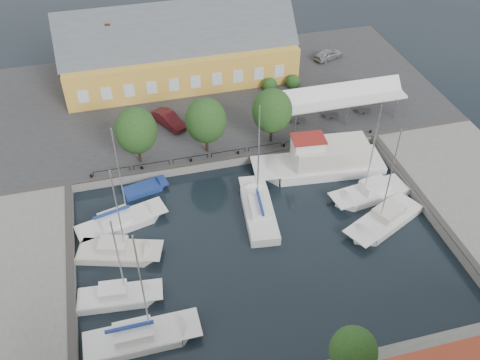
% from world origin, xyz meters
% --- Properties ---
extents(ground, '(140.00, 140.00, 0.00)m').
position_xyz_m(ground, '(0.00, 0.00, 0.00)').
color(ground, black).
rests_on(ground, ground).
extents(north_quay, '(56.00, 26.00, 1.00)m').
position_xyz_m(north_quay, '(0.00, 23.00, 0.50)').
color(north_quay, '#2D2D30').
rests_on(north_quay, ground).
extents(quay_edge_fittings, '(56.00, 24.72, 0.40)m').
position_xyz_m(quay_edge_fittings, '(0.02, 4.75, 1.06)').
color(quay_edge_fittings, '#383533').
rests_on(quay_edge_fittings, north_quay).
extents(warehouse, '(28.56, 14.00, 9.55)m').
position_xyz_m(warehouse, '(-2.60, 28.36, 4.43)').
color(warehouse, gold).
rests_on(warehouse, north_quay).
extents(tent_canopy, '(14.00, 4.00, 2.83)m').
position_xyz_m(tent_canopy, '(14.00, 14.50, 3.68)').
color(tent_canopy, white).
rests_on(tent_canopy, north_quay).
extents(quay_trees, '(18.20, 4.20, 6.30)m').
position_xyz_m(quay_trees, '(-2.00, 12.00, 4.88)').
color(quay_trees, black).
rests_on(quay_trees, north_quay).
extents(car_silver, '(4.45, 2.97, 1.41)m').
position_xyz_m(car_silver, '(17.96, 27.83, 1.70)').
color(car_silver, '#A4A7AB').
rests_on(car_silver, north_quay).
extents(car_red, '(3.56, 4.81, 1.51)m').
position_xyz_m(car_red, '(-5.10, 17.79, 1.76)').
color(car_red, '#501217').
rests_on(car_red, north_quay).
extents(center_sailboat, '(3.60, 9.03, 12.13)m').
position_xyz_m(center_sailboat, '(0.85, 2.34, 0.36)').
color(center_sailboat, white).
rests_on(center_sailboat, ground).
extents(trawler, '(13.99, 5.36, 5.00)m').
position_xyz_m(trawler, '(9.16, 7.20, 1.02)').
color(trawler, white).
rests_on(trawler, ground).
extents(east_boat_a, '(8.18, 3.70, 11.27)m').
position_xyz_m(east_boat_a, '(12.19, 2.14, 0.26)').
color(east_boat_a, white).
rests_on(east_boat_a, ground).
extents(east_boat_b, '(8.74, 6.10, 11.52)m').
position_xyz_m(east_boat_b, '(11.86, -1.60, 0.26)').
color(east_boat_b, white).
rests_on(east_boat_b, ground).
extents(west_boat_a, '(8.68, 4.41, 11.21)m').
position_xyz_m(west_boat_a, '(-11.92, 4.21, 0.27)').
color(west_boat_a, white).
rests_on(west_boat_a, ground).
extents(west_boat_b, '(7.68, 4.54, 10.20)m').
position_xyz_m(west_boat_b, '(-12.37, 0.63, 0.26)').
color(west_boat_b, silver).
rests_on(west_boat_b, ground).
extents(west_boat_c, '(6.99, 2.86, 9.44)m').
position_xyz_m(west_boat_c, '(-12.75, -4.21, 0.26)').
color(west_boat_c, white).
rests_on(west_boat_c, ground).
extents(west_boat_d, '(8.88, 2.77, 11.72)m').
position_xyz_m(west_boat_d, '(-11.55, -8.38, 0.27)').
color(west_boat_d, white).
rests_on(west_boat_d, ground).
extents(launch_nw, '(4.73, 2.73, 0.88)m').
position_xyz_m(launch_nw, '(-9.10, 8.57, 0.09)').
color(launch_nw, navy).
rests_on(launch_nw, ground).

